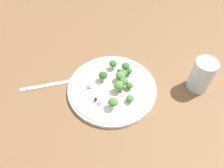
% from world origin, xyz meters
% --- Properties ---
extents(ground_plane, '(1.80, 1.80, 0.02)m').
position_xyz_m(ground_plane, '(0.00, 0.00, -0.01)').
color(ground_plane, brown).
extents(plate, '(0.27, 0.27, 0.02)m').
position_xyz_m(plate, '(0.01, 0.02, 0.01)').
color(plate, white).
rests_on(plate, ground_plane).
extents(dressing_pool, '(0.15, 0.15, 0.00)m').
position_xyz_m(dressing_pool, '(0.01, 0.02, 0.01)').
color(dressing_pool, white).
rests_on(dressing_pool, plate).
extents(broccoli_floret_0, '(0.03, 0.03, 0.03)m').
position_xyz_m(broccoli_floret_0, '(0.01, 0.06, 0.04)').
color(broccoli_floret_0, '#8EB77A').
rests_on(broccoli_floret_0, plate).
extents(broccoli_floret_1, '(0.03, 0.03, 0.03)m').
position_xyz_m(broccoli_floret_1, '(-0.02, -0.00, 0.03)').
color(broccoli_floret_1, '#ADD18E').
rests_on(broccoli_floret_1, plate).
extents(broccoli_floret_2, '(0.02, 0.02, 0.02)m').
position_xyz_m(broccoli_floret_2, '(-0.02, 0.07, 0.03)').
color(broccoli_floret_2, '#8EB77A').
rests_on(broccoli_floret_2, plate).
extents(broccoli_floret_3, '(0.02, 0.02, 0.02)m').
position_xyz_m(broccoli_floret_3, '(0.07, 0.06, 0.03)').
color(broccoli_floret_3, '#8EB77A').
rests_on(broccoli_floret_3, plate).
extents(broccoli_floret_4, '(0.02, 0.02, 0.02)m').
position_xyz_m(broccoli_floret_4, '(0.02, 0.07, 0.03)').
color(broccoli_floret_4, '#8EB77A').
rests_on(broccoli_floret_4, plate).
extents(broccoli_floret_5, '(0.03, 0.03, 0.03)m').
position_xyz_m(broccoli_floret_5, '(0.08, 0.01, 0.04)').
color(broccoli_floret_5, '#ADD18E').
rests_on(broccoli_floret_5, plate).
extents(broccoli_floret_6, '(0.03, 0.03, 0.03)m').
position_xyz_m(broccoli_floret_6, '(-0.07, 0.04, 0.03)').
color(broccoli_floret_6, '#8EB77A').
rests_on(broccoli_floret_6, plate).
extents(broccoli_floret_7, '(0.03, 0.03, 0.03)m').
position_xyz_m(broccoli_floret_7, '(-0.01, 0.05, 0.03)').
color(broccoli_floret_7, '#9EC684').
rests_on(broccoli_floret_7, plate).
extents(broccoli_floret_8, '(0.03, 0.03, 0.03)m').
position_xyz_m(broccoli_floret_8, '(-0.05, 0.08, 0.03)').
color(broccoli_floret_8, '#8EB77A').
rests_on(broccoli_floret_8, plate).
extents(broccoli_floret_9, '(0.02, 0.02, 0.02)m').
position_xyz_m(broccoli_floret_9, '(-0.03, 0.08, 0.03)').
color(broccoli_floret_9, '#9EC684').
rests_on(broccoli_floret_9, plate).
extents(broccoli_floret_10, '(0.03, 0.03, 0.03)m').
position_xyz_m(broccoli_floret_10, '(0.03, 0.04, 0.04)').
color(broccoli_floret_10, '#9EC684').
rests_on(broccoli_floret_10, plate).
extents(cranberry_0, '(0.01, 0.01, 0.01)m').
position_xyz_m(cranberry_0, '(0.05, -0.03, 0.02)').
color(cranberry_0, '#4C0A14').
rests_on(cranberry_0, plate).
extents(cranberry_1, '(0.01, 0.01, 0.01)m').
position_xyz_m(cranberry_1, '(0.01, 0.05, 0.02)').
color(cranberry_1, maroon).
rests_on(cranberry_1, plate).
extents(cranberry_2, '(0.01, 0.01, 0.01)m').
position_xyz_m(cranberry_2, '(-0.05, 0.05, 0.02)').
color(cranberry_2, maroon).
rests_on(cranberry_2, plate).
extents(cranberry_3, '(0.01, 0.01, 0.01)m').
position_xyz_m(cranberry_3, '(-0.04, 0.07, 0.02)').
color(cranberry_3, maroon).
rests_on(cranberry_3, plate).
extents(cranberry_4, '(0.01, 0.01, 0.01)m').
position_xyz_m(cranberry_4, '(-0.04, -0.00, 0.02)').
color(cranberry_4, '#4C0A14').
rests_on(cranberry_4, plate).
extents(onion_bit_0, '(0.02, 0.02, 0.00)m').
position_xyz_m(onion_bit_0, '(-0.04, 0.00, 0.01)').
color(onion_bit_0, '#843D75').
rests_on(onion_bit_0, plate).
extents(onion_bit_1, '(0.01, 0.01, 0.00)m').
position_xyz_m(onion_bit_1, '(0.00, -0.05, 0.02)').
color(onion_bit_1, '#A35B93').
rests_on(onion_bit_1, plate).
extents(onion_bit_2, '(0.02, 0.02, 0.01)m').
position_xyz_m(onion_bit_2, '(0.07, 0.02, 0.02)').
color(onion_bit_2, '#A35B93').
rests_on(onion_bit_2, plate).
extents(onion_bit_3, '(0.02, 0.01, 0.00)m').
position_xyz_m(onion_bit_3, '(0.03, 0.04, 0.02)').
color(onion_bit_3, '#934C84').
rests_on(onion_bit_3, plate).
extents(onion_bit_4, '(0.01, 0.01, 0.01)m').
position_xyz_m(onion_bit_4, '(0.01, 0.04, 0.02)').
color(onion_bit_4, '#934C84').
rests_on(onion_bit_4, plate).
extents(onion_bit_5, '(0.01, 0.01, 0.00)m').
position_xyz_m(onion_bit_5, '(0.06, -0.02, 0.01)').
color(onion_bit_5, '#A35B93').
rests_on(onion_bit_5, plate).
extents(fork, '(0.03, 0.19, 0.01)m').
position_xyz_m(fork, '(-0.04, -0.15, 0.00)').
color(fork, silver).
rests_on(fork, ground_plane).
extents(water_glass, '(0.06, 0.06, 0.10)m').
position_xyz_m(water_glass, '(0.04, 0.28, 0.05)').
color(water_glass, silver).
rests_on(water_glass, ground_plane).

